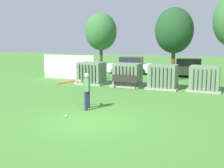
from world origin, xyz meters
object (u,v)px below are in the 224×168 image
at_px(transformer_mid_west, 128,75).
at_px(sports_ball, 66,116).
at_px(transformer_mid_east, 163,77).
at_px(park_bench, 125,81).
at_px(parked_car_leftmost, 130,66).
at_px(transformer_west, 92,73).
at_px(parked_car_left_of_center, 187,68).
at_px(batter, 86,89).
at_px(transformer_east, 205,79).

xyz_separation_m(transformer_mid_west, sports_ball, (0.29, -8.60, -0.74)).
bearing_deg(sports_ball, transformer_mid_east, 75.40).
bearing_deg(park_bench, transformer_mid_east, 20.84).
bearing_deg(transformer_mid_east, parked_car_leftmost, 123.91).
bearing_deg(transformer_west, parked_car_left_of_center, 50.67).
relative_size(batter, parked_car_left_of_center, 0.40).
xyz_separation_m(transformer_mid_east, parked_car_leftmost, (-4.86, 7.23, -0.04)).
relative_size(batter, sports_ball, 19.33).
bearing_deg(parked_car_leftmost, transformer_east, -43.22).
height_order(transformer_east, parked_car_left_of_center, same).
height_order(transformer_west, parked_car_left_of_center, same).
distance_m(sports_ball, parked_car_left_of_center, 16.05).
relative_size(transformer_west, transformer_mid_west, 1.00).
bearing_deg(transformer_mid_west, transformer_east, 2.05).
bearing_deg(parked_car_left_of_center, batter, -100.64).
xyz_separation_m(transformer_mid_west, batter, (0.43, -7.05, 0.19)).
bearing_deg(parked_car_leftmost, batter, -79.05).
relative_size(transformer_west, sports_ball, 23.33).
bearing_deg(transformer_mid_west, sports_ball, -88.09).
bearing_deg(batter, sports_ball, -95.46).
distance_m(transformer_west, transformer_mid_west, 2.83).
height_order(sports_ball, parked_car_left_of_center, parked_car_left_of_center).
distance_m(transformer_mid_east, park_bench, 2.57).
bearing_deg(transformer_mid_west, park_bench, -81.26).
bearing_deg(transformer_mid_east, transformer_west, -179.23).
xyz_separation_m(park_bench, parked_car_left_of_center, (2.97, 8.09, 0.22)).
distance_m(transformer_mid_east, batter, 7.37).
bearing_deg(transformer_east, parked_car_leftmost, 136.78).
distance_m(park_bench, batter, 6.18).
relative_size(batter, parked_car_leftmost, 0.40).
distance_m(transformer_mid_west, parked_car_leftmost, 7.61).
height_order(transformer_west, park_bench, transformer_west).
height_order(transformer_mid_west, transformer_east, same).
relative_size(park_bench, parked_car_leftmost, 0.41).
relative_size(transformer_mid_east, parked_car_leftmost, 0.48).
height_order(parked_car_leftmost, parked_car_left_of_center, same).
distance_m(transformer_east, park_bench, 5.16).
bearing_deg(transformer_east, batter, -123.25).
relative_size(transformer_west, park_bench, 1.16).
height_order(park_bench, sports_ball, park_bench).
xyz_separation_m(transformer_west, park_bench, (2.97, -0.84, -0.25)).
bearing_deg(transformer_mid_west, parked_car_leftmost, 107.85).
distance_m(park_bench, sports_ball, 7.72).
xyz_separation_m(parked_car_leftmost, parked_car_left_of_center, (5.44, -0.05, 0.00)).
relative_size(transformer_west, batter, 1.21).
distance_m(transformer_mid_west, parked_car_left_of_center, 7.84).
distance_m(transformer_east, parked_car_leftmost, 10.31).
relative_size(park_bench, parked_car_left_of_center, 0.42).
bearing_deg(park_bench, transformer_mid_west, 98.74).
bearing_deg(parked_car_left_of_center, transformer_west, -129.33).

